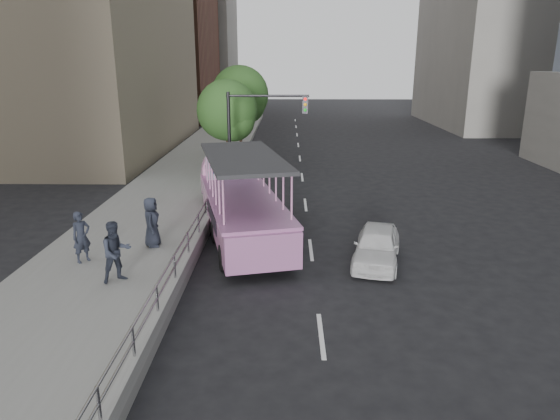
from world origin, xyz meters
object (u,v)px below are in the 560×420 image
(street_tree_near, at_px, (229,113))
(duck_boat, at_px, (239,201))
(street_tree_far, at_px, (241,97))
(pedestrian_far, at_px, (152,222))
(traffic_signal, at_px, (252,126))
(parking_sign, at_px, (216,176))
(car, at_px, (377,245))
(pedestrian_mid, at_px, (116,252))
(pedestrian_near, at_px, (81,237))

(street_tree_near, bearing_deg, duck_boat, -81.47)
(duck_boat, xyz_separation_m, street_tree_far, (-1.27, 15.81, 3.06))
(duck_boat, bearing_deg, pedestrian_far, -138.04)
(traffic_signal, bearing_deg, parking_sign, -105.99)
(pedestrian_far, height_order, traffic_signal, traffic_signal)
(traffic_signal, bearing_deg, street_tree_near, 114.98)
(duck_boat, relative_size, street_tree_near, 1.82)
(pedestrian_far, distance_m, street_tree_near, 12.74)
(street_tree_far, bearing_deg, traffic_signal, -81.57)
(duck_boat, relative_size, traffic_signal, 2.01)
(duck_boat, xyz_separation_m, street_tree_near, (-1.47, 9.81, 2.57))
(car, xyz_separation_m, pedestrian_mid, (-8.17, -2.27, 0.61))
(parking_sign, bearing_deg, duck_boat, -57.97)
(pedestrian_near, distance_m, pedestrian_far, 2.43)
(pedestrian_near, relative_size, street_tree_near, 0.30)
(pedestrian_mid, xyz_separation_m, pedestrian_far, (0.27, 2.99, -0.04))
(street_tree_far, bearing_deg, pedestrian_mid, -95.00)
(pedestrian_near, distance_m, street_tree_far, 20.43)
(traffic_signal, relative_size, street_tree_near, 0.91)
(street_tree_near, relative_size, street_tree_far, 0.89)
(duck_boat, bearing_deg, street_tree_near, 98.53)
(traffic_signal, bearing_deg, pedestrian_near, -115.20)
(duck_boat, height_order, car, duck_boat)
(car, xyz_separation_m, street_tree_far, (-6.30, 19.11, 3.68))
(pedestrian_far, xyz_separation_m, street_tree_near, (1.40, 12.39, 2.62))
(street_tree_far, bearing_deg, pedestrian_far, -94.98)
(duck_boat, distance_m, pedestrian_near, 6.29)
(pedestrian_near, height_order, pedestrian_far, pedestrian_far)
(street_tree_far, bearing_deg, parking_sign, -89.57)
(traffic_signal, distance_m, street_tree_far, 9.57)
(car, distance_m, street_tree_near, 14.98)
(parking_sign, bearing_deg, pedestrian_far, -110.98)
(pedestrian_far, relative_size, parking_sign, 0.60)
(street_tree_far, bearing_deg, street_tree_near, -91.91)
(car, relative_size, pedestrian_far, 2.05)
(car, xyz_separation_m, pedestrian_far, (-7.90, 0.73, 0.57))
(pedestrian_mid, relative_size, street_tree_far, 0.29)
(duck_boat, bearing_deg, car, -33.35)
(traffic_signal, bearing_deg, street_tree_far, 98.43)
(street_tree_near, bearing_deg, pedestrian_near, -103.46)
(duck_boat, bearing_deg, parking_sign, 122.03)
(parking_sign, distance_m, street_tree_near, 8.18)
(pedestrian_near, bearing_deg, car, -46.16)
(parking_sign, xyz_separation_m, street_tree_near, (-0.30, 7.94, 1.95))
(car, xyz_separation_m, street_tree_near, (-6.50, 13.11, 3.19))
(car, bearing_deg, duck_boat, 160.29)
(pedestrian_far, distance_m, parking_sign, 4.81)
(car, height_order, pedestrian_mid, pedestrian_mid)
(car, relative_size, traffic_signal, 0.71)
(pedestrian_mid, relative_size, traffic_signal, 0.36)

